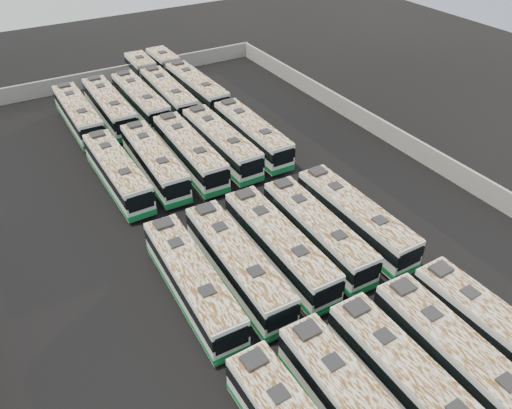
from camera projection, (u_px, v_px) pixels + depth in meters
The scene contains 20 objects.
ground at pixel (229, 216), 45.73m from camera, with size 140.00×140.00×0.00m, color black.
perimeter_wall at pixel (229, 206), 45.09m from camera, with size 45.20×73.20×2.20m.
bus_front_center at pixel (414, 387), 29.21m from camera, with size 2.78×13.01×3.67m.
bus_front_right at pixel (461, 362), 30.57m from camera, with size 3.05×13.22×3.71m.
bus_front_far_right at pixel (500, 336), 32.26m from camera, with size 2.96×12.87×3.62m.
bus_midfront_far_left at pixel (192, 281), 36.29m from camera, with size 3.04×13.00×3.65m.
bus_midfront_left at pixel (237, 264), 37.77m from camera, with size 2.99×13.14×3.69m.
bus_midfront_center at pixel (279, 245), 39.48m from camera, with size 2.90×13.18×3.71m.
bus_midfront_right at pixel (317, 231), 41.04m from camera, with size 2.96×12.84×3.60m.
bus_midfront_far_right at pixel (354, 217), 42.48m from camera, with size 2.82×13.06×3.68m.
bus_midback_far_left at pixel (117, 172), 48.38m from camera, with size 2.93×13.03×3.66m.
bus_midback_left at pixel (154, 161), 50.00m from camera, with size 3.07×13.05×3.66m.
bus_midback_center at pixel (189, 152), 51.46m from camera, with size 3.05×13.35×3.75m.
bus_midback_right at pixel (221, 143), 53.03m from camera, with size 2.90×13.31×3.75m.
bus_midback_far_right at pixel (252, 134), 54.70m from camera, with size 2.86×13.07×3.68m.
bus_back_far_left at pixel (78, 114), 58.70m from camera, with size 2.76×13.02×3.67m.
bus_back_left at pixel (109, 107), 60.24m from camera, with size 2.91×13.39×3.77m.
bus_back_center at pixel (140, 101), 61.72m from camera, with size 2.92×13.32×3.75m.
bus_back_right at pixel (159, 86), 65.65m from camera, with size 3.21×20.40×3.69m.
bus_back_far_right at pixel (185, 80), 67.23m from camera, with size 3.19×20.65×3.74m.
Camera 1 is at (-16.32, -32.65, 27.68)m, focal length 35.00 mm.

